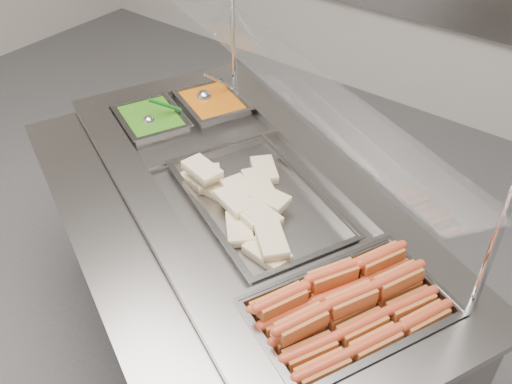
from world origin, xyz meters
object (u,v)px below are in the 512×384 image
Objects in this scene: steam_counter at (250,274)px; serving_spoon at (152,118)px; pan_hotdogs at (348,318)px; pan_wraps at (257,204)px; ladle at (205,96)px; sneeze_guard at (306,86)px.

serving_spoon is at bearing 169.53° from steam_counter.
pan_hotdogs is 3.77× the size of serving_spoon.
pan_wraps is 4.38× the size of ladle.
pan_hotdogs is at bearing -24.17° from steam_counter.
sneeze_guard is 0.68m from pan_hotdogs.
serving_spoon reaches higher than pan_hotdogs.
pan_wraps is at bearing -98.82° from sneeze_guard.
ladle reaches higher than pan_wraps.
sneeze_guard is (0.08, 0.18, 0.72)m from steam_counter.
pan_wraps is 0.61m from serving_spoon.
steam_counter is at bearing -34.96° from ladle.
ladle is at bearing 145.04° from steam_counter.
sneeze_guard is at bearing 136.55° from pan_hotdogs.
steam_counter is 2.62× the size of pan_wraps.
serving_spoon is at bearing -173.24° from sneeze_guard.
sneeze_guard is at bearing 6.76° from serving_spoon.
serving_spoon is (-0.04, -0.25, 0.00)m from ladle.
pan_hotdogs is 3.58× the size of ladle.
pan_hotdogs is 0.82× the size of pan_wraps.
sneeze_guard reaches higher than pan_wraps.
pan_hotdogs is 1.10m from serving_spoon.
serving_spoon is (-0.63, -0.07, -0.31)m from sneeze_guard.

